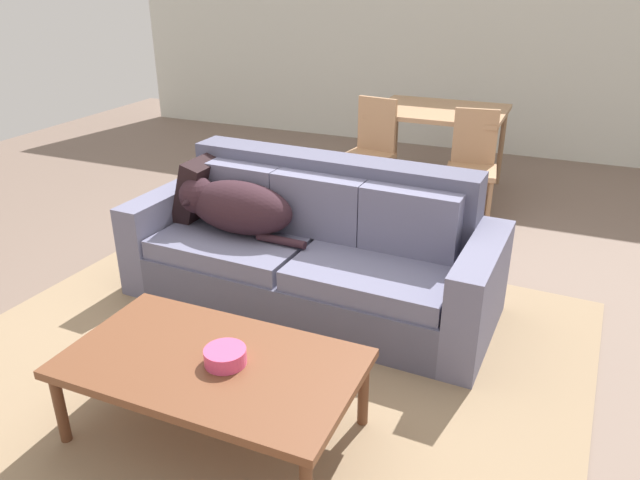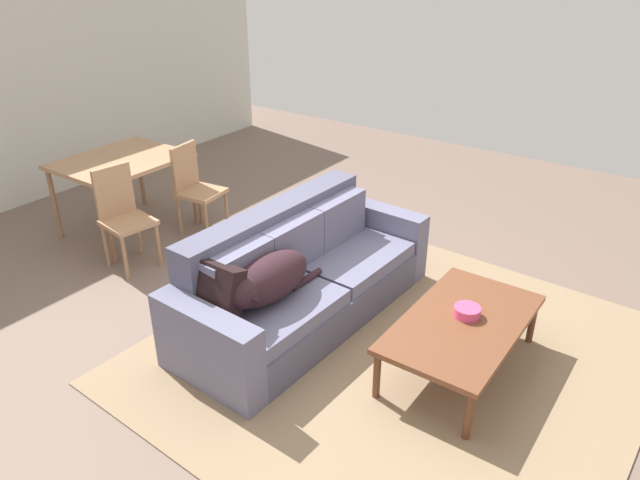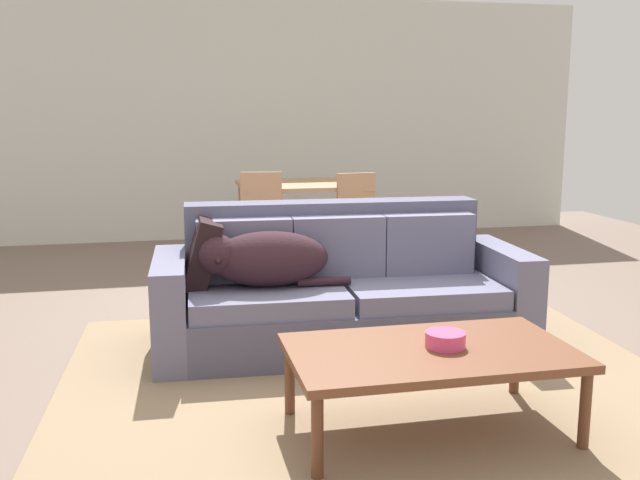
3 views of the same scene
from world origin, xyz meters
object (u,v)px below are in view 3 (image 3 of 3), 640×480
bowl_on_coffee_table (445,340)px  dining_chair_near_right (360,220)px  coffee_table (430,356)px  dining_chair_near_left (261,221)px  throw_pillow_by_left_arm (202,253)px  dining_table (302,191)px  dog_on_left_cushion (261,258)px  couch (340,292)px

bowl_on_coffee_table → dining_chair_near_right: 3.17m
coffee_table → bowl_on_coffee_table: (0.07, 0.00, 0.07)m
bowl_on_coffee_table → dining_chair_near_left: 3.15m
bowl_on_coffee_table → dining_chair_near_left: (-0.41, 3.12, 0.07)m
throw_pillow_by_left_arm → bowl_on_coffee_table: 1.73m
coffee_table → dining_chair_near_right: bearing=80.1°
dining_chair_near_left → dining_table: bearing=59.3°
dog_on_left_cushion → dining_chair_near_left: size_ratio=0.98×
dog_on_left_cushion → coffee_table: bearing=-61.5°
dog_on_left_cushion → dining_chair_near_right: size_ratio=1.00×
bowl_on_coffee_table → couch: bearing=97.2°
dining_table → dining_chair_near_left: (-0.46, -0.57, -0.19)m
couch → bowl_on_coffee_table: (0.17, -1.31, 0.10)m
throw_pillow_by_left_arm → dining_table: 2.54m
dining_chair_near_left → dining_chair_near_right: 0.89m
throw_pillow_by_left_arm → dining_chair_near_right: size_ratio=0.46×
coffee_table → dining_table: 3.72m
dog_on_left_cushion → coffee_table: dog_on_left_cushion is taller
couch → dog_on_left_cushion: (-0.51, -0.09, 0.26)m
dining_table → couch: bearing=-95.2°
dog_on_left_cushion → dining_table: size_ratio=0.78×
couch → dining_chair_near_left: dining_chair_near_left is taller
coffee_table → dog_on_left_cushion: bearing=116.1°
dog_on_left_cushion → dining_chair_near_left: (0.26, 1.90, -0.08)m
couch → dining_chair_near_left: bearing=100.1°
dog_on_left_cushion → dining_table: (0.72, 2.48, 0.11)m
dining_table → bowl_on_coffee_table: bearing=-90.8°
dining_table → dining_chair_near_right: (0.42, -0.57, -0.21)m
dog_on_left_cushion → dining_chair_near_left: bearing=84.6°
dog_on_left_cushion → bowl_on_coffee_table: dog_on_left_cushion is taller
dog_on_left_cushion → throw_pillow_by_left_arm: (-0.34, 0.17, 0.02)m
dog_on_left_cushion → dining_chair_near_right: (1.15, 1.91, -0.10)m
dining_table → coffee_table: bearing=-91.9°
dining_table → dining_chair_near_left: size_ratio=1.25×
couch → coffee_table: 1.32m
dining_chair_near_right → dining_chair_near_left: bearing=172.5°
dining_table → dining_chair_near_left: dining_chair_near_left is taller
dog_on_left_cushion → bowl_on_coffee_table: bearing=-58.8°
coffee_table → dining_table: (0.12, 3.70, 0.34)m
coffee_table → dining_chair_near_right: 3.18m
dining_chair_near_right → bowl_on_coffee_table: bearing=-106.5°
dining_chair_near_right → dining_table: bearing=118.8°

